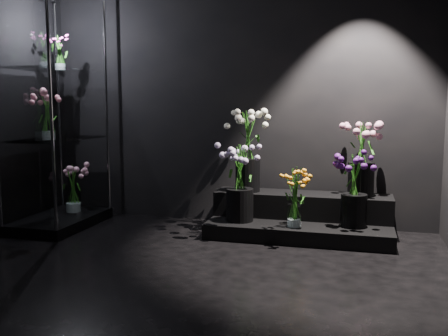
% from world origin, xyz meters
% --- Properties ---
extents(floor, '(4.00, 4.00, 0.00)m').
position_xyz_m(floor, '(0.00, 0.00, 0.00)').
color(floor, black).
rests_on(floor, ground).
extents(wall_back, '(4.00, 0.00, 4.00)m').
position_xyz_m(wall_back, '(0.00, 2.00, 1.40)').
color(wall_back, black).
rests_on(wall_back, floor).
extents(display_riser, '(1.69, 0.75, 0.37)m').
position_xyz_m(display_riser, '(0.72, 1.66, 0.16)').
color(display_riser, black).
rests_on(display_riser, floor).
extents(display_case, '(0.62, 1.04, 2.29)m').
position_xyz_m(display_case, '(-1.67, 1.32, 1.15)').
color(display_case, black).
rests_on(display_case, floor).
extents(bouquet_orange_bells, '(0.35, 0.35, 0.54)m').
position_xyz_m(bouquet_orange_bells, '(0.70, 1.35, 0.42)').
color(bouquet_orange_bells, white).
rests_on(bouquet_orange_bells, display_riser).
extents(bouquet_lilac, '(0.44, 0.44, 0.72)m').
position_xyz_m(bouquet_lilac, '(0.17, 1.45, 0.54)').
color(bouquet_lilac, black).
rests_on(bouquet_lilac, display_riser).
extents(bouquet_purple, '(0.40, 0.40, 0.66)m').
position_xyz_m(bouquet_purple, '(1.21, 1.51, 0.51)').
color(bouquet_purple, black).
rests_on(bouquet_purple, display_riser).
extents(bouquet_cream_roses, '(0.40, 0.40, 0.78)m').
position_xyz_m(bouquet_cream_roses, '(0.18, 1.74, 0.82)').
color(bouquet_cream_roses, black).
rests_on(bouquet_cream_roses, display_riser).
extents(bouquet_pink_roses, '(0.47, 0.47, 0.69)m').
position_xyz_m(bouquet_pink_roses, '(1.26, 1.77, 0.78)').
color(bouquet_pink_roses, black).
rests_on(bouquet_pink_roses, display_riser).
extents(bouquet_case_pink, '(0.34, 0.34, 0.47)m').
position_xyz_m(bouquet_case_pink, '(-1.62, 1.13, 1.14)').
color(bouquet_case_pink, white).
rests_on(bouquet_case_pink, display_case).
extents(bouquet_case_magenta, '(0.28, 0.28, 0.34)m').
position_xyz_m(bouquet_case_magenta, '(-1.71, 1.51, 1.75)').
color(bouquet_case_magenta, white).
rests_on(bouquet_case_magenta, display_case).
extents(bouquet_case_base_pink, '(0.38, 0.38, 0.50)m').
position_xyz_m(bouquet_case_base_pink, '(-1.64, 1.53, 0.37)').
color(bouquet_case_base_pink, white).
rests_on(bouquet_case_base_pink, display_case).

